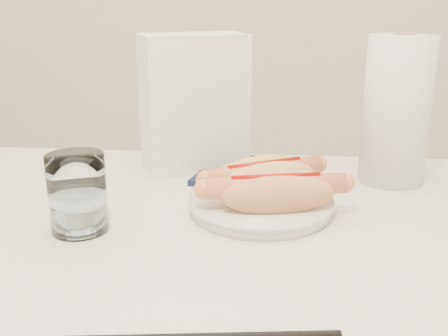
# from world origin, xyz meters

# --- Properties ---
(table) EXTENTS (1.20, 0.80, 0.75)m
(table) POSITION_xyz_m (0.00, 0.00, 0.69)
(table) COLOR silver
(table) RESTS_ON ground
(plate) EXTENTS (0.26, 0.26, 0.02)m
(plate) POSITION_xyz_m (0.10, 0.11, 0.76)
(plate) COLOR white
(plate) RESTS_ON table
(hotdog_left) EXTENTS (0.17, 0.13, 0.05)m
(hotdog_left) POSITION_xyz_m (0.10, 0.15, 0.79)
(hotdog_left) COLOR #E4BA5B
(hotdog_left) RESTS_ON plate
(hotdog_right) EXTENTS (0.19, 0.11, 0.05)m
(hotdog_right) POSITION_xyz_m (0.12, 0.09, 0.79)
(hotdog_right) COLOR #E29558
(hotdog_right) RESTS_ON plate
(water_glass) EXTENTS (0.07, 0.07, 0.10)m
(water_glass) POSITION_xyz_m (-0.13, 0.03, 0.80)
(water_glass) COLOR silver
(water_glass) RESTS_ON table
(napkin_box) EXTENTS (0.20, 0.16, 0.23)m
(napkin_box) POSITION_xyz_m (-0.03, 0.31, 0.87)
(napkin_box) COLOR white
(napkin_box) RESTS_ON table
(navy_napkin) EXTENTS (0.21, 0.21, 0.01)m
(navy_napkin) POSITION_xyz_m (0.08, 0.27, 0.75)
(navy_napkin) COLOR #111937
(navy_napkin) RESTS_ON table
(paper_towel_roll) EXTENTS (0.11, 0.11, 0.23)m
(paper_towel_roll) POSITION_xyz_m (0.31, 0.27, 0.87)
(paper_towel_roll) COLOR white
(paper_towel_roll) RESTS_ON table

